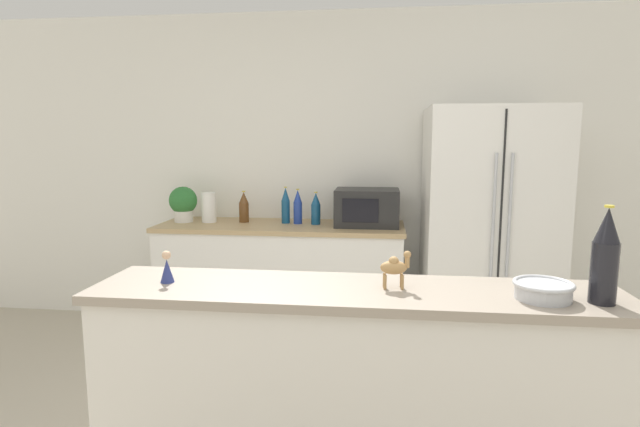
% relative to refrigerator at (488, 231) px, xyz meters
% --- Properties ---
extents(wall_back, '(8.00, 0.06, 2.55)m').
position_rel_refrigerator_xyz_m(wall_back, '(-1.02, 0.42, 0.39)').
color(wall_back, white).
rests_on(wall_back, ground_plane).
extents(back_counter, '(1.90, 0.63, 0.89)m').
position_rel_refrigerator_xyz_m(back_counter, '(-1.54, 0.09, -0.44)').
color(back_counter, white).
rests_on(back_counter, ground_plane).
extents(refrigerator, '(0.91, 0.76, 1.77)m').
position_rel_refrigerator_xyz_m(refrigerator, '(0.00, 0.00, 0.00)').
color(refrigerator, silver).
rests_on(refrigerator, ground_plane).
extents(bar_counter, '(1.99, 0.44, 0.98)m').
position_rel_refrigerator_xyz_m(bar_counter, '(-0.87, -1.86, -0.39)').
color(bar_counter, beige).
rests_on(bar_counter, ground_plane).
extents(potted_plant, '(0.22, 0.22, 0.28)m').
position_rel_refrigerator_xyz_m(potted_plant, '(-2.34, 0.11, 0.16)').
color(potted_plant, silver).
rests_on(potted_plant, back_counter).
extents(paper_towel_roll, '(0.11, 0.11, 0.24)m').
position_rel_refrigerator_xyz_m(paper_towel_roll, '(-2.13, 0.12, 0.12)').
color(paper_towel_roll, white).
rests_on(paper_towel_roll, back_counter).
extents(microwave, '(0.48, 0.37, 0.28)m').
position_rel_refrigerator_xyz_m(microwave, '(-0.88, 0.11, 0.15)').
color(microwave, black).
rests_on(microwave, back_counter).
extents(back_bottle_0, '(0.07, 0.07, 0.25)m').
position_rel_refrigerator_xyz_m(back_bottle_0, '(-1.27, 0.11, 0.13)').
color(back_bottle_0, navy).
rests_on(back_bottle_0, back_counter).
extents(back_bottle_1, '(0.07, 0.07, 0.29)m').
position_rel_refrigerator_xyz_m(back_bottle_1, '(-1.52, 0.15, 0.14)').
color(back_bottle_1, navy).
rests_on(back_bottle_1, back_counter).
extents(back_bottle_2, '(0.08, 0.08, 0.25)m').
position_rel_refrigerator_xyz_m(back_bottle_2, '(-1.86, 0.15, 0.12)').
color(back_bottle_2, brown).
rests_on(back_bottle_2, back_counter).
extents(back_bottle_3, '(0.07, 0.07, 0.27)m').
position_rel_refrigerator_xyz_m(back_bottle_3, '(-1.42, 0.13, 0.14)').
color(back_bottle_3, navy).
rests_on(back_bottle_3, back_counter).
extents(wine_bottle, '(0.09, 0.09, 0.34)m').
position_rel_refrigerator_xyz_m(wine_bottle, '(-0.02, -1.94, 0.26)').
color(wine_bottle, black).
rests_on(wine_bottle, bar_counter).
extents(fruit_bowl, '(0.21, 0.21, 0.06)m').
position_rel_refrigerator_xyz_m(fruit_bowl, '(-0.21, -1.92, 0.13)').
color(fruit_bowl, '#B7BABF').
rests_on(fruit_bowl, bar_counter).
extents(camel_figurine, '(0.12, 0.06, 0.14)m').
position_rel_refrigerator_xyz_m(camel_figurine, '(-0.72, -1.84, 0.18)').
color(camel_figurine, '#A87F4C').
rests_on(camel_figurine, bar_counter).
extents(wise_man_figurine_blue, '(0.05, 0.05, 0.13)m').
position_rel_refrigerator_xyz_m(wise_man_figurine_blue, '(-1.60, -1.87, 0.15)').
color(wise_man_figurine_blue, navy).
rests_on(wise_man_figurine_blue, bar_counter).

